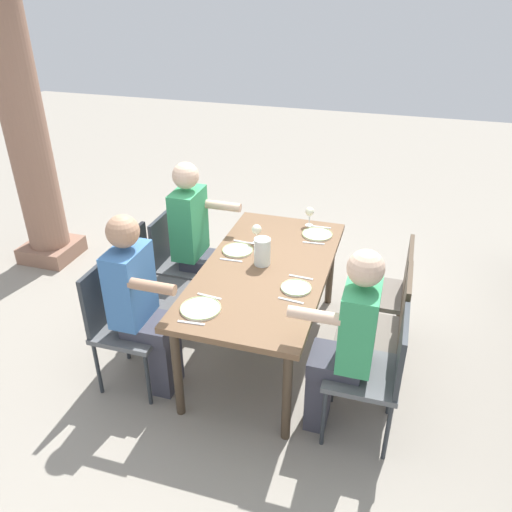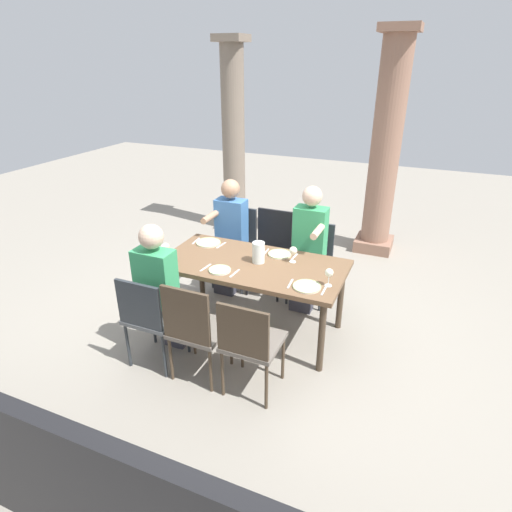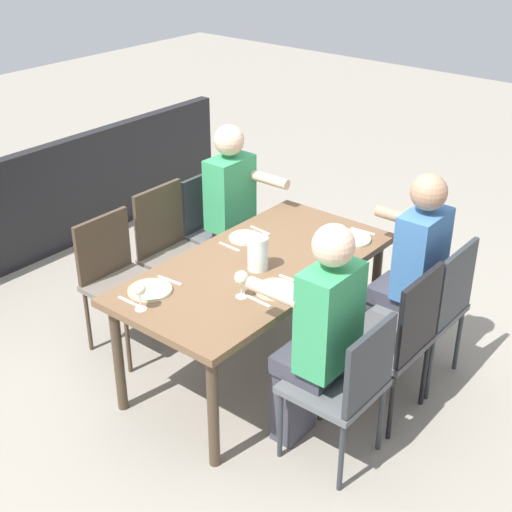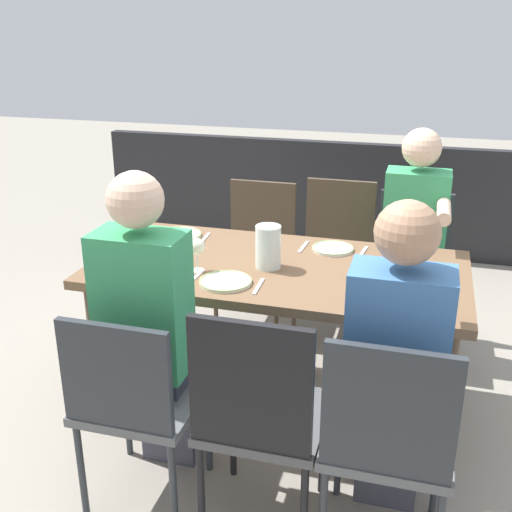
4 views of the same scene
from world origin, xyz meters
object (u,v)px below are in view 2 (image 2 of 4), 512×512
(stone_column_centre, at_px, (385,150))
(water_pitcher, at_px, (258,253))
(chair_east_north, at_px, (312,256))
(plate_2, at_px, (280,254))
(wine_glass_3, at_px, (329,273))
(plate_1, at_px, (220,270))
(wine_glass_2, at_px, (293,251))
(diner_man_white, at_px, (161,286))
(chair_east_south, at_px, (249,341))
(plate_3, at_px, (307,286))
(chair_west_north, at_px, (236,242))
(chair_mid_north, at_px, (271,247))
(diner_woman_green, at_px, (229,233))
(diner_guest_third, at_px, (308,245))
(stone_column_near, at_px, (233,141))
(dining_table, at_px, (253,270))
(chair_mid_south, at_px, (195,326))
(chair_west_south, at_px, (150,315))
(plate_0, at_px, (208,243))

(stone_column_centre, xyz_separation_m, water_pitcher, (-0.76, -2.48, -0.59))
(chair_east_north, relative_size, plate_2, 3.71)
(wine_glass_3, bearing_deg, stone_column_centre, 89.35)
(plate_1, relative_size, wine_glass_2, 1.31)
(diner_man_white, bearing_deg, wine_glass_3, 20.27)
(chair_east_south, xyz_separation_m, plate_3, (0.27, 0.60, 0.24))
(chair_east_north, distance_m, stone_column_centre, 1.95)
(chair_west_north, distance_m, chair_mid_north, 0.45)
(diner_woman_green, relative_size, diner_guest_third, 0.98)
(water_pitcher, bearing_deg, stone_column_centre, 72.92)
(stone_column_near, xyz_separation_m, plate_3, (2.02, -2.78, -0.63))
(dining_table, height_order, chair_mid_south, chair_mid_south)
(plate_1, distance_m, plate_2, 0.67)
(chair_east_south, height_order, stone_column_centre, stone_column_centre)
(chair_mid_north, xyz_separation_m, stone_column_near, (-1.26, 1.65, 0.84))
(plate_1, height_order, wine_glass_2, wine_glass_2)
(diner_woman_green, height_order, wine_glass_2, diner_woman_green)
(plate_3, relative_size, water_pitcher, 1.21)
(chair_mid_north, relative_size, stone_column_near, 0.34)
(wine_glass_3, xyz_separation_m, water_pitcher, (-0.73, 0.19, -0.03))
(chair_east_south, height_order, water_pitcher, water_pitcher)
(plate_3, bearing_deg, chair_east_north, 103.64)
(chair_mid_south, relative_size, diner_man_white, 0.71)
(plate_1, height_order, plate_3, same)
(chair_east_north, bearing_deg, chair_mid_south, -105.84)
(diner_man_white, relative_size, plate_1, 6.27)
(chair_west_south, xyz_separation_m, chair_mid_south, (0.45, -0.01, 0.00))
(plate_3, bearing_deg, plate_0, 157.72)
(chair_west_north, height_order, diner_woman_green, diner_woman_green)
(chair_mid_south, distance_m, stone_column_centre, 3.63)
(chair_mid_north, bearing_deg, diner_man_white, -106.37)
(water_pitcher, bearing_deg, wine_glass_3, -14.91)
(dining_table, bearing_deg, chair_east_north, 68.30)
(plate_2, xyz_separation_m, wine_glass_3, (0.60, -0.43, 0.11))
(stone_column_centre, bearing_deg, diner_guest_third, -103.94)
(chair_east_north, bearing_deg, chair_west_south, -118.56)
(diner_guest_third, bearing_deg, wine_glass_3, -62.79)
(dining_table, xyz_separation_m, chair_east_south, (0.34, -0.86, -0.16))
(stone_column_centre, relative_size, plate_1, 13.95)
(chair_east_south, bearing_deg, chair_west_north, 118.48)
(dining_table, distance_m, plate_1, 0.35)
(stone_column_near, distance_m, plate_2, 2.82)
(chair_west_south, xyz_separation_m, plate_0, (-0.03, 1.11, 0.23))
(chair_mid_south, xyz_separation_m, chair_east_south, (0.49, 0.01, -0.01))
(chair_mid_north, bearing_deg, stone_column_centre, 60.13)
(diner_man_white, height_order, plate_0, diner_man_white)
(water_pitcher, bearing_deg, chair_east_north, 69.80)
(diner_guest_third, bearing_deg, chair_mid_south, -107.71)
(diner_woman_green, xyz_separation_m, stone_column_near, (-0.81, 1.84, 0.68))
(chair_east_south, relative_size, plate_2, 3.80)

